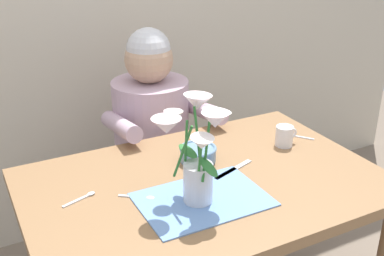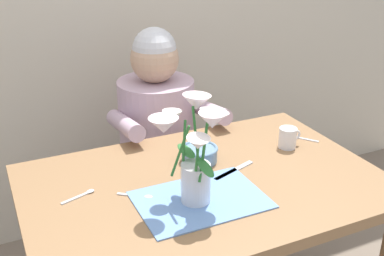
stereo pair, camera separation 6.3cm
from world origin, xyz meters
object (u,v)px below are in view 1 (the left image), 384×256
at_px(ceramic_bowl, 198,153).
at_px(ceramic_mug, 285,136).
at_px(seated_person, 153,151).
at_px(flower_vase, 197,144).
at_px(dinner_knife, 233,170).

bearing_deg(ceramic_bowl, ceramic_mug, -6.44).
distance_m(seated_person, flower_vase, 0.82).
bearing_deg(dinner_knife, seated_person, 76.28).
bearing_deg(dinner_knife, flower_vase, -170.66).
xyz_separation_m(dinner_knife, ceramic_mug, (0.28, 0.08, 0.04)).
xyz_separation_m(flower_vase, ceramic_mug, (0.49, 0.19, -0.16)).
relative_size(ceramic_bowl, dinner_knife, 0.72).
distance_m(flower_vase, ceramic_mug, 0.55).
height_order(flower_vase, ceramic_mug, flower_vase).
xyz_separation_m(seated_person, dinner_knife, (0.06, -0.60, 0.18)).
xyz_separation_m(seated_person, flower_vase, (-0.15, -0.71, 0.37)).
bearing_deg(ceramic_bowl, flower_vase, -119.16).
relative_size(flower_vase, dinner_knife, 1.71).
relative_size(seated_person, flower_vase, 3.49).
distance_m(ceramic_bowl, dinner_knife, 0.15).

